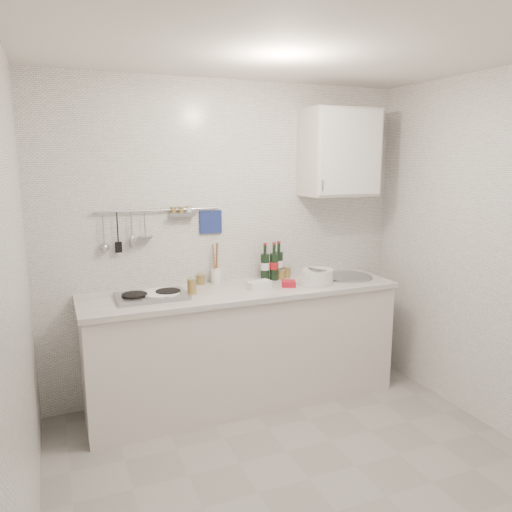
# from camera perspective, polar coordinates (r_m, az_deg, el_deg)

# --- Properties ---
(floor) EXTENTS (3.00, 3.00, 0.00)m
(floor) POSITION_cam_1_polar(r_m,az_deg,el_deg) (3.32, 6.08, -23.99)
(floor) COLOR gray
(floor) RESTS_ON ground
(ceiling) EXTENTS (3.00, 3.00, 0.00)m
(ceiling) POSITION_cam_1_polar(r_m,az_deg,el_deg) (2.78, 7.22, 23.40)
(ceiling) COLOR silver
(ceiling) RESTS_ON back_wall
(back_wall) EXTENTS (3.00, 0.02, 2.50)m
(back_wall) POSITION_cam_1_polar(r_m,az_deg,el_deg) (4.05, -3.07, 1.79)
(back_wall) COLOR silver
(back_wall) RESTS_ON floor
(wall_left) EXTENTS (0.02, 2.80, 2.50)m
(wall_left) POSITION_cam_1_polar(r_m,az_deg,el_deg) (2.46, -25.74, -5.43)
(wall_left) COLOR silver
(wall_left) RESTS_ON floor
(wall_right) EXTENTS (0.02, 2.80, 2.50)m
(wall_right) POSITION_cam_1_polar(r_m,az_deg,el_deg) (3.75, 27.07, -0.17)
(wall_right) COLOR silver
(wall_right) RESTS_ON floor
(counter) EXTENTS (2.44, 0.64, 0.96)m
(counter) POSITION_cam_1_polar(r_m,az_deg,el_deg) (4.00, -1.40, -10.48)
(counter) COLOR beige
(counter) RESTS_ON floor
(wall_rail) EXTENTS (0.98, 0.09, 0.34)m
(wall_rail) POSITION_cam_1_polar(r_m,az_deg,el_deg) (3.84, -11.36, 3.73)
(wall_rail) COLOR #93969B
(wall_rail) RESTS_ON back_wall
(wall_cabinet) EXTENTS (0.60, 0.38, 0.70)m
(wall_cabinet) POSITION_cam_1_polar(r_m,az_deg,el_deg) (4.23, 9.51, 11.58)
(wall_cabinet) COLOR beige
(wall_cabinet) RESTS_ON back_wall
(plate_stack_hob) EXTENTS (0.30, 0.29, 0.04)m
(plate_stack_hob) POSITION_cam_1_polar(r_m,az_deg,el_deg) (3.66, -10.90, -4.36)
(plate_stack_hob) COLOR #5255B9
(plate_stack_hob) RESTS_ON counter
(plate_stack_sink) EXTENTS (0.31, 0.30, 0.12)m
(plate_stack_sink) POSITION_cam_1_polar(r_m,az_deg,el_deg) (4.03, 6.92, -2.35)
(plate_stack_sink) COLOR white
(plate_stack_sink) RESTS_ON counter
(wine_bottles) EXTENTS (0.21, 0.12, 0.31)m
(wine_bottles) POSITION_cam_1_polar(r_m,az_deg,el_deg) (4.10, 1.91, -0.58)
(wine_bottles) COLOR black
(wine_bottles) RESTS_ON counter
(butter_dish) EXTENTS (0.20, 0.13, 0.06)m
(butter_dish) POSITION_cam_1_polar(r_m,az_deg,el_deg) (3.84, 0.31, -3.29)
(butter_dish) COLOR white
(butter_dish) RESTS_ON counter
(strawberry_punnet) EXTENTS (0.14, 0.14, 0.04)m
(strawberry_punnet) POSITION_cam_1_polar(r_m,az_deg,el_deg) (3.91, 3.75, -3.16)
(strawberry_punnet) COLOR red
(strawberry_punnet) RESTS_ON counter
(utensil_crock) EXTENTS (0.08, 0.08, 0.33)m
(utensil_crock) POSITION_cam_1_polar(r_m,az_deg,el_deg) (3.99, -4.61, -2.06)
(utensil_crock) COLOR white
(utensil_crock) RESTS_ON counter
(jar_a) EXTENTS (0.07, 0.07, 0.09)m
(jar_a) POSITION_cam_1_polar(r_m,az_deg,el_deg) (3.98, -6.33, -2.62)
(jar_a) COLOR olive
(jar_a) RESTS_ON counter
(jar_b) EXTENTS (0.07, 0.07, 0.10)m
(jar_b) POSITION_cam_1_polar(r_m,az_deg,el_deg) (4.19, 3.53, -1.83)
(jar_b) COLOR olive
(jar_b) RESTS_ON counter
(jar_c) EXTENTS (0.07, 0.07, 0.08)m
(jar_c) POSITION_cam_1_polar(r_m,az_deg,el_deg) (4.14, 2.86, -2.06)
(jar_c) COLOR olive
(jar_c) RESTS_ON counter
(jar_d) EXTENTS (0.07, 0.07, 0.12)m
(jar_d) POSITION_cam_1_polar(r_m,az_deg,el_deg) (3.72, -7.36, -3.39)
(jar_d) COLOR olive
(jar_d) RESTS_ON counter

